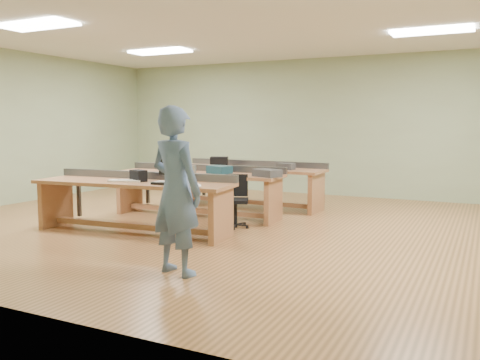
# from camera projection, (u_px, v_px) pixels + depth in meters

# --- Properties ---
(floor) EXTENTS (10.00, 10.00, 0.00)m
(floor) POSITION_uv_depth(u_px,v_px,m) (241.00, 226.00, 7.81)
(floor) COLOR #A56E3E
(floor) RESTS_ON ground
(ceiling) EXTENTS (10.00, 10.00, 0.00)m
(ceiling) POSITION_uv_depth(u_px,v_px,m) (241.00, 26.00, 7.47)
(ceiling) COLOR silver
(ceiling) RESTS_ON wall_back
(wall_back) EXTENTS (10.00, 0.04, 3.00)m
(wall_back) POSITION_uv_depth(u_px,v_px,m) (321.00, 127.00, 11.20)
(wall_back) COLOR #91A77E
(wall_back) RESTS_ON floor
(wall_front) EXTENTS (10.00, 0.04, 3.00)m
(wall_front) POSITION_uv_depth(u_px,v_px,m) (21.00, 133.00, 4.08)
(wall_front) COLOR #91A77E
(wall_front) RESTS_ON floor
(wall_left) EXTENTS (0.04, 8.00, 3.00)m
(wall_left) POSITION_uv_depth(u_px,v_px,m) (10.00, 127.00, 9.84)
(wall_left) COLOR #91A77E
(wall_left) RESTS_ON floor
(fluor_panels) EXTENTS (6.20, 3.50, 0.03)m
(fluor_panels) POSITION_uv_depth(u_px,v_px,m) (241.00, 28.00, 7.48)
(fluor_panels) COLOR white
(fluor_panels) RESTS_ON ceiling
(workbench_front) EXTENTS (3.03, 1.06, 0.86)m
(workbench_front) POSITION_uv_depth(u_px,v_px,m) (134.00, 194.00, 7.33)
(workbench_front) COLOR #B1744A
(workbench_front) RESTS_ON floor
(workbench_mid) EXTENTS (2.98, 0.95, 0.86)m
(workbench_mid) POSITION_uv_depth(u_px,v_px,m) (198.00, 184.00, 8.62)
(workbench_mid) COLOR #B1744A
(workbench_mid) RESTS_ON floor
(workbench_back) EXTENTS (2.95, 0.87, 0.86)m
(workbench_back) POSITION_uv_depth(u_px,v_px,m) (249.00, 177.00, 9.63)
(workbench_back) COLOR #B1744A
(workbench_back) RESTS_ON floor
(person) EXTENTS (0.72, 0.55, 1.76)m
(person) POSITION_uv_depth(u_px,v_px,m) (176.00, 191.00, 5.26)
(person) COLOR slate
(person) RESTS_ON floor
(laptop_base) EXTENTS (0.31, 0.27, 0.03)m
(laptop_base) POSITION_uv_depth(u_px,v_px,m) (164.00, 183.00, 6.94)
(laptop_base) COLOR black
(laptop_base) RESTS_ON workbench_front
(laptop_screen) EXTENTS (0.29, 0.04, 0.23)m
(laptop_screen) POSITION_uv_depth(u_px,v_px,m) (168.00, 167.00, 7.03)
(laptop_screen) COLOR black
(laptop_screen) RESTS_ON laptop_base
(keyboard) EXTENTS (0.49, 0.29, 0.03)m
(keyboard) POSITION_uv_depth(u_px,v_px,m) (125.00, 181.00, 7.21)
(keyboard) COLOR silver
(keyboard) RESTS_ON workbench_front
(trackball_mouse) EXTENTS (0.15, 0.17, 0.06)m
(trackball_mouse) POSITION_uv_depth(u_px,v_px,m) (196.00, 186.00, 6.49)
(trackball_mouse) COLOR white
(trackball_mouse) RESTS_ON workbench_front
(camera_bag) EXTENTS (0.28, 0.23, 0.16)m
(camera_bag) POSITION_uv_depth(u_px,v_px,m) (138.00, 176.00, 7.27)
(camera_bag) COLOR black
(camera_bag) RESTS_ON workbench_front
(task_chair) EXTENTS (0.56, 0.56, 0.80)m
(task_chair) POSITION_uv_depth(u_px,v_px,m) (236.00, 208.00, 7.73)
(task_chair) COLOR black
(task_chair) RESTS_ON floor
(parts_bin_teal) EXTENTS (0.42, 0.36, 0.13)m
(parts_bin_teal) POSITION_uv_depth(u_px,v_px,m) (219.00, 170.00, 8.43)
(parts_bin_teal) COLOR #153946
(parts_bin_teal) RESTS_ON workbench_mid
(parts_bin_grey) EXTENTS (0.49, 0.41, 0.11)m
(parts_bin_grey) POSITION_uv_depth(u_px,v_px,m) (267.00, 173.00, 7.91)
(parts_bin_grey) COLOR #333335
(parts_bin_grey) RESTS_ON workbench_mid
(mug) EXTENTS (0.14, 0.14, 0.09)m
(mug) POSITION_uv_depth(u_px,v_px,m) (214.00, 170.00, 8.50)
(mug) COLOR #333335
(mug) RESTS_ON workbench_mid
(drinks_can) EXTENTS (0.07, 0.07, 0.13)m
(drinks_can) POSITION_uv_depth(u_px,v_px,m) (194.00, 169.00, 8.51)
(drinks_can) COLOR #B4B4B9
(drinks_can) RESTS_ON workbench_mid
(storage_box_back) EXTENTS (0.40, 0.34, 0.19)m
(storage_box_back) POSITION_uv_depth(u_px,v_px,m) (219.00, 162.00, 9.76)
(storage_box_back) COLOR black
(storage_box_back) RESTS_ON workbench_back
(tray_back) EXTENTS (0.30, 0.22, 0.12)m
(tray_back) POSITION_uv_depth(u_px,v_px,m) (286.00, 166.00, 9.11)
(tray_back) COLOR #333335
(tray_back) RESTS_ON workbench_back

